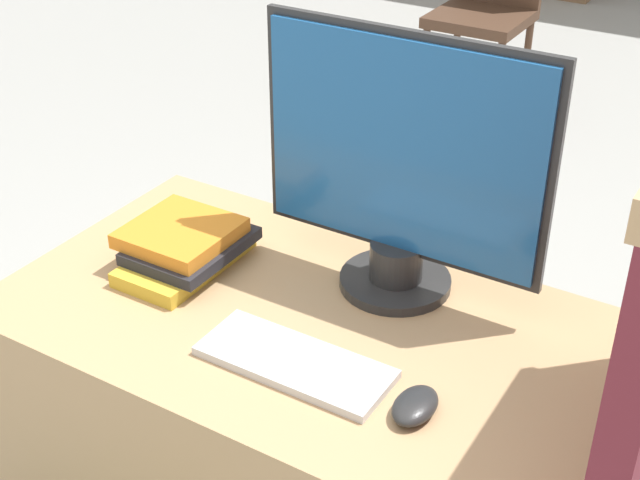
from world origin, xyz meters
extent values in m
cube|color=tan|center=(0.00, 0.33, 0.38)|extent=(1.17, 0.66, 0.76)
cylinder|color=#282828|center=(0.08, 0.51, 0.77)|extent=(0.22, 0.22, 0.02)
cylinder|color=#282828|center=(0.08, 0.51, 0.82)|extent=(0.10, 0.10, 0.07)
cube|color=#282828|center=(0.08, 0.52, 1.06)|extent=(0.56, 0.01, 0.43)
cube|color=#1E5693|center=(0.08, 0.51, 1.06)|extent=(0.54, 0.02, 0.40)
cube|color=silver|center=(0.05, 0.20, 0.77)|extent=(0.34, 0.13, 0.02)
ellipsoid|color=#262626|center=(0.28, 0.20, 0.78)|extent=(0.07, 0.10, 0.03)
cube|color=gold|center=(-0.31, 0.35, 0.78)|extent=(0.16, 0.28, 0.03)
cube|color=#232328|center=(-0.30, 0.37, 0.80)|extent=(0.18, 0.24, 0.02)
cube|color=orange|center=(-0.32, 0.36, 0.83)|extent=(0.20, 0.20, 0.03)
cylinder|color=#4C3323|center=(-1.01, 3.01, 0.21)|extent=(0.04, 0.04, 0.42)
cylinder|color=#4C3323|center=(-0.63, 3.01, 0.21)|extent=(0.04, 0.04, 0.42)
cylinder|color=#4C3323|center=(-1.01, 3.39, 0.21)|extent=(0.04, 0.04, 0.42)
cylinder|color=#4C3323|center=(-0.63, 3.39, 0.21)|extent=(0.04, 0.04, 0.42)
cube|color=#4C3323|center=(-0.82, 3.20, 0.45)|extent=(0.44, 0.44, 0.05)
camera|label=1|loc=(0.71, -0.80, 1.73)|focal=50.00mm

